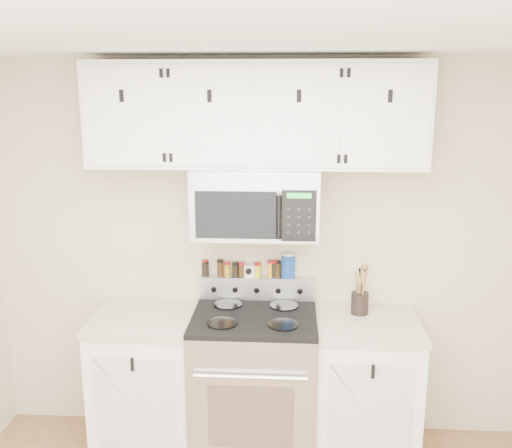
{
  "coord_description": "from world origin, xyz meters",
  "views": [
    {
      "loc": [
        0.21,
        -1.83,
        2.31
      ],
      "look_at": [
        0.01,
        1.45,
        1.52
      ],
      "focal_mm": 40.0,
      "sensor_mm": 36.0,
      "label": 1
    }
  ],
  "objects_px": {
    "range": "(254,383)",
    "utensil_crock": "(360,301)",
    "salt_canister": "(288,265)",
    "microwave": "(256,202)"
  },
  "relations": [
    {
      "from": "microwave",
      "to": "salt_canister",
      "type": "bearing_deg",
      "value": 37.72
    },
    {
      "from": "microwave",
      "to": "utensil_crock",
      "type": "height_order",
      "value": "microwave"
    },
    {
      "from": "utensil_crock",
      "to": "salt_canister",
      "type": "xyz_separation_m",
      "value": [
        -0.45,
        0.15,
        0.18
      ]
    },
    {
      "from": "range",
      "to": "utensil_crock",
      "type": "bearing_deg",
      "value": 11.74
    },
    {
      "from": "salt_canister",
      "to": "microwave",
      "type": "bearing_deg",
      "value": -142.28
    },
    {
      "from": "range",
      "to": "microwave",
      "type": "xyz_separation_m",
      "value": [
        0.0,
        0.13,
        1.14
      ]
    },
    {
      "from": "microwave",
      "to": "salt_canister",
      "type": "distance_m",
      "value": 0.51
    },
    {
      "from": "salt_canister",
      "to": "utensil_crock",
      "type": "bearing_deg",
      "value": -17.85
    },
    {
      "from": "range",
      "to": "utensil_crock",
      "type": "height_order",
      "value": "utensil_crock"
    },
    {
      "from": "range",
      "to": "salt_canister",
      "type": "height_order",
      "value": "salt_canister"
    }
  ]
}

